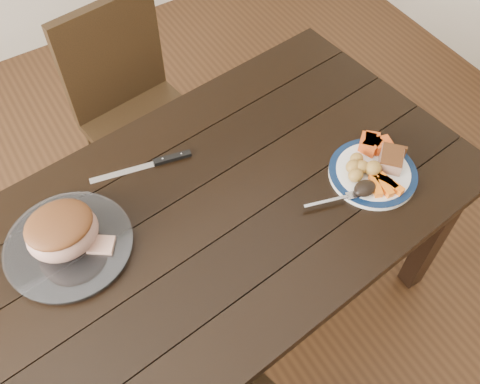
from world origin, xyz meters
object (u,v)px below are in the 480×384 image
serving_platter (69,246)px  fork (337,199)px  pork_slice (391,160)px  dinner_plate (373,173)px  carving_knife (160,161)px  chair_far (135,106)px  dining_table (214,226)px  roast_joint (63,232)px

serving_platter → fork: 0.77m
serving_platter → pork_slice: 0.97m
dinner_plate → carving_knife: bearing=143.7°
chair_far → carving_knife: chair_far is taller
dinner_plate → dining_table: bearing=162.7°
dining_table → serving_platter: bearing=166.2°
dining_table → chair_far: 0.75m
dining_table → fork: (0.32, -0.17, 0.11)m
dinner_plate → pork_slice: 0.07m
dinner_plate → carving_knife: 0.66m
dining_table → chair_far: bearing=85.5°
chair_far → carving_knife: (-0.11, -0.50, 0.23)m
dining_table → chair_far: size_ratio=1.82×
serving_platter → fork: bearing=-20.7°
fork → carving_knife: 0.55m
dining_table → dinner_plate: dinner_plate is taller
serving_platter → chair_far: bearing=54.2°
dinner_plate → carving_knife: dinner_plate is taller
dining_table → chair_far: (0.06, 0.74, -0.13)m
pork_slice → chair_far: bearing=118.3°
chair_far → roast_joint: (-0.46, -0.64, 0.31)m
fork → carving_knife: bearing=148.2°
chair_far → pork_slice: size_ratio=10.73×
dining_table → pork_slice: (0.54, -0.15, 0.13)m
fork → roast_joint: 0.77m
dinner_plate → roast_joint: roast_joint is taller
dinner_plate → roast_joint: (-0.88, 0.25, 0.07)m
serving_platter → carving_knife: (0.35, 0.14, -0.00)m
dining_table → carving_knife: bearing=102.1°
fork → roast_joint: roast_joint is taller
roast_joint → chair_far: bearing=54.2°
dinner_plate → serving_platter: 0.91m
dinner_plate → fork: fork is taller
pork_slice → roast_joint: (-0.94, 0.25, 0.04)m
pork_slice → roast_joint: 0.97m
dining_table → pork_slice: bearing=-16.0°
fork → roast_joint: (-0.72, 0.27, 0.06)m
dining_table → pork_slice: size_ratio=19.50×
serving_platter → fork: (0.72, -0.27, 0.01)m
roast_joint → dinner_plate: bearing=-15.7°
dinner_plate → chair_far: bearing=115.4°
carving_knife → dinner_plate: bearing=-24.3°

